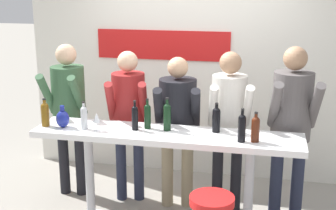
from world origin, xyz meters
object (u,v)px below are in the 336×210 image
Objects in this scene: wine_bottle_3 at (255,128)px; wine_bottle_5 at (216,119)px; person_far_left at (68,104)px; decorative_vase at (63,119)px; wine_bottle_6 at (45,113)px; person_center_right at (292,115)px; wine_glass_0 at (97,118)px; wine_bottle_0 at (242,127)px; person_left at (129,110)px; tasting_table at (166,148)px; person_center at (229,115)px; wine_bottle_7 at (147,115)px; wine_bottle_1 at (167,116)px; wine_bottle_2 at (84,117)px; wine_bottle_4 at (135,117)px; person_center_left at (178,117)px.

wine_bottle_3 is 0.42m from wine_bottle_5.
person_far_left is 0.63m from decorative_vase.
wine_bottle_3 is 0.98× the size of wine_bottle_6.
person_center_right reaches higher than wine_glass_0.
wine_bottle_0 is at bearing -1.42° from wine_bottle_6.
person_left reaches higher than wine_bottle_0.
tasting_table is 0.56m from wine_bottle_5.
person_center is 0.87m from wine_bottle_7.
person_center is (0.55, 0.51, 0.22)m from tasting_table.
person_center_right is at bearing -13.04° from person_left.
person_center_right reaches higher than wine_bottle_3.
wine_bottle_1 reaches higher than wine_bottle_2.
person_center_right reaches higher than tasting_table.
wine_bottle_0 is at bearing -13.77° from wine_bottle_1.
person_center is 0.65m from wine_bottle_0.
person_center is 1.00m from wine_bottle_4.
wine_bottle_1 is (-0.01, -0.44, 0.14)m from person_center_left.
wine_bottle_4 is 0.72m from decorative_vase.
wine_bottle_2 is (-1.97, -0.57, 0.03)m from person_center_right.
wine_bottle_3 is at bearing -8.86° from wine_bottle_7.
wine_bottle_1 is (-0.72, 0.18, 0.01)m from wine_bottle_0.
person_center is 5.57× the size of wine_bottle_0.
wine_bottle_3 is at bearing -0.52° from decorative_vase.
wine_bottle_4 is at bearing 177.45° from tasting_table.
person_center_right reaches higher than wine_bottle_7.
person_center_right is 1.44m from wine_bottle_7.
wine_glass_0 is (0.55, -0.03, -0.01)m from wine_bottle_6.
wine_bottle_0 is (0.17, -0.62, 0.08)m from person_center.
wine_bottle_6 is (-1.22, -0.07, 0.29)m from tasting_table.
person_center reaches higher than wine_bottle_1.
tasting_table is 0.85m from wine_bottle_2.
wine_bottle_7 reaches higher than wine_glass_0.
wine_bottle_2 is 0.42m from wine_bottle_6.
person_left is at bearing 169.13° from person_center.
wine_glass_0 reaches higher than tasting_table.
person_far_left reaches higher than decorative_vase.
wine_bottle_7 is at bearing -125.98° from person_center_left.
wine_bottle_6 is (-2.39, -0.56, 0.03)m from person_center_right.
person_center_left is at bearing -3.49° from person_far_left.
wine_bottle_1 is at bearing -173.49° from wine_bottle_5.
person_far_left is 2.06m from wine_bottle_0.
wine_bottle_2 is (-0.80, -0.14, -0.02)m from wine_bottle_1.
person_left is at bearing -1.71° from person_far_left.
wine_glass_0 is at bearing -179.59° from wine_bottle_3.
wine_bottle_5 is at bearing 8.66° from wine_bottle_2.
wine_bottle_3 is (1.38, -0.62, 0.09)m from person_left.
wine_bottle_0 is at bearing -20.45° from person_far_left.
wine_bottle_2 is 0.93× the size of wine_bottle_7.
wine_bottle_5 is at bearing 3.12° from wine_bottle_7.
person_far_left reaches higher than wine_bottle_6.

